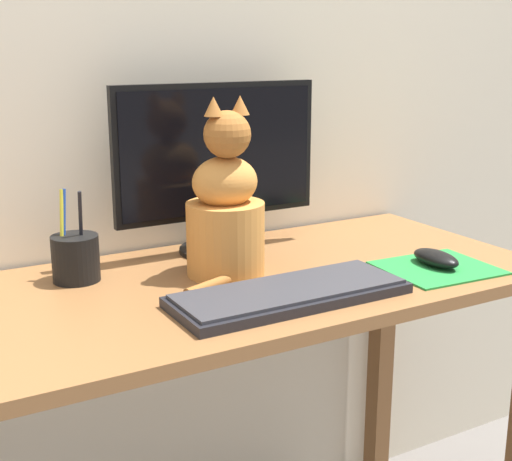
% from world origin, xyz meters
% --- Properties ---
extents(wall_back, '(7.00, 0.04, 2.50)m').
position_xyz_m(wall_back, '(0.00, 0.31, 1.25)').
color(wall_back, beige).
rests_on(wall_back, ground_plane).
extents(desk, '(1.24, 0.56, 0.76)m').
position_xyz_m(desk, '(0.00, 0.00, 0.63)').
color(desk, brown).
rests_on(desk, ground_plane).
extents(monitor, '(0.46, 0.17, 0.36)m').
position_xyz_m(monitor, '(0.06, 0.18, 0.95)').
color(monitor, black).
rests_on(monitor, desk).
extents(keyboard, '(0.43, 0.16, 0.02)m').
position_xyz_m(keyboard, '(0.04, -0.15, 0.77)').
color(keyboard, black).
rests_on(keyboard, desk).
extents(mousepad_right, '(0.23, 0.20, 0.00)m').
position_xyz_m(mousepad_right, '(0.39, -0.14, 0.76)').
color(mousepad_right, '#238438').
rests_on(mousepad_right, desk).
extents(computer_mouse_right, '(0.06, 0.11, 0.03)m').
position_xyz_m(computer_mouse_right, '(0.39, -0.13, 0.78)').
color(computer_mouse_right, black).
rests_on(computer_mouse_right, mousepad_right).
extents(cat, '(0.21, 0.19, 0.34)m').
position_xyz_m(cat, '(0.01, 0.04, 0.89)').
color(cat, '#D6893D').
rests_on(cat, desk).
extents(pen_cup, '(0.09, 0.09, 0.18)m').
position_xyz_m(pen_cup, '(-0.26, 0.15, 0.80)').
color(pen_cup, black).
rests_on(pen_cup, desk).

